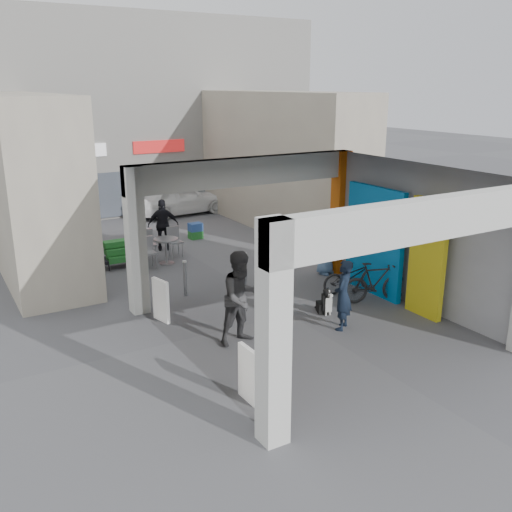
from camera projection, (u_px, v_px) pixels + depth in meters
ground at (290, 315)px, 13.52m from camera, size 90.00×90.00×0.00m
arcade_canopy at (333, 225)px, 12.44m from camera, size 6.40×6.45×6.40m
far_building at (106, 115)px, 23.91m from camera, size 18.00×4.08×8.00m
plaza_bldg_left at (23, 181)px, 16.80m from camera, size 2.00×9.00×5.00m
plaza_bldg_right at (280, 161)px, 21.17m from camera, size 2.00×9.00×5.00m
bollard_left at (185, 278)px, 14.64m from camera, size 0.09×0.09×0.91m
bollard_center at (245, 270)px, 15.30m from camera, size 0.09×0.09×0.92m
bollard_right at (289, 262)px, 16.07m from camera, size 0.09×0.09×0.89m
advert_board_near at (248, 374)px, 9.72m from camera, size 0.11×0.55×1.00m
advert_board_far at (161, 300)px, 13.04m from camera, size 0.21×0.55×1.00m
cafe_set at (159, 251)px, 17.49m from camera, size 1.56×1.26×0.94m
produce_stand at (122, 256)px, 17.04m from camera, size 1.18×0.64×0.78m
crate_stack at (195, 231)px, 20.10m from camera, size 0.46×0.36×0.56m
border_collie at (325, 303)px, 13.51m from camera, size 0.25×0.49×0.68m
man_with_dog at (343, 295)px, 12.53m from camera, size 0.69×0.66×1.59m
man_back_turned at (242, 298)px, 11.82m from camera, size 1.05×0.86×2.00m
man_elderly at (326, 249)px, 16.26m from camera, size 0.84×0.68×1.48m
man_crates at (163, 225)px, 18.56m from camera, size 1.07×0.73×1.69m
bicycle_front at (352, 276)px, 14.89m from camera, size 1.76×0.81×0.89m
bicycle_rear at (376, 282)px, 14.18m from camera, size 1.81×0.99×1.05m
white_van at (179, 198)px, 23.74m from camera, size 4.12×1.85×1.37m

